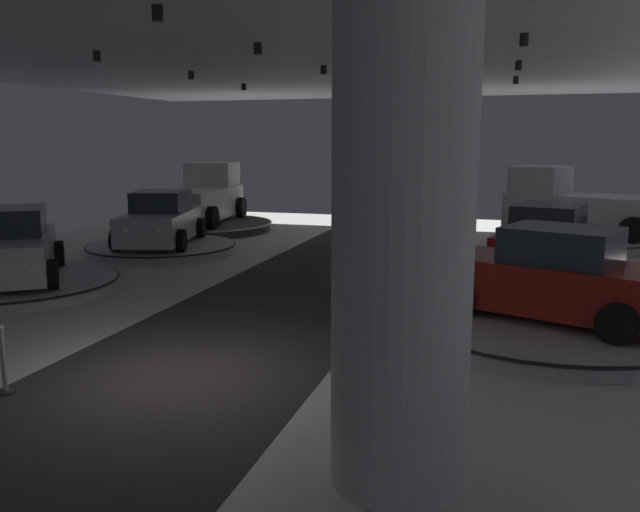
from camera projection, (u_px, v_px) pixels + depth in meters
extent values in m
cube|color=silver|center=(175.00, 378.00, 10.01)|extent=(24.00, 44.00, 0.05)
cube|color=#383330|center=(175.00, 377.00, 10.00)|extent=(4.40, 44.00, 0.01)
cylinder|color=black|center=(97.00, 56.00, 13.80)|extent=(0.16, 0.16, 0.22)
cylinder|color=black|center=(191.00, 75.00, 17.87)|extent=(0.16, 0.16, 0.22)
cylinder|color=black|center=(244.00, 87.00, 21.81)|extent=(0.16, 0.16, 0.22)
cylinder|color=black|center=(157.00, 13.00, 9.13)|extent=(0.16, 0.16, 0.22)
cylinder|color=black|center=(258.00, 49.00, 12.68)|extent=(0.16, 0.16, 0.22)
cylinder|color=black|center=(324.00, 70.00, 16.51)|extent=(0.16, 0.16, 0.22)
cylinder|color=black|center=(360.00, 83.00, 20.47)|extent=(0.16, 0.16, 0.22)
cylinder|color=black|center=(524.00, 40.00, 11.57)|extent=(0.16, 0.16, 0.22)
cylinder|color=black|center=(518.00, 65.00, 15.54)|extent=(0.16, 0.16, 0.22)
cylinder|color=black|center=(516.00, 80.00, 19.37)|extent=(0.16, 0.16, 0.22)
cylinder|color=silver|center=(403.00, 223.00, 6.53)|extent=(1.43, 1.43, 5.50)
cylinder|color=silver|center=(544.00, 276.00, 16.84)|extent=(5.46, 5.46, 0.25)
cylinder|color=black|center=(544.00, 272.00, 16.82)|extent=(5.57, 5.57, 0.05)
cube|color=red|center=(546.00, 248.00, 16.71)|extent=(2.80, 4.52, 0.90)
cube|color=#2D3842|center=(549.00, 218.00, 16.70)|extent=(1.99, 2.23, 0.70)
cylinder|color=black|center=(576.00, 272.00, 15.04)|extent=(0.38, 0.71, 0.68)
cylinder|color=black|center=(490.00, 263.00, 16.06)|extent=(0.38, 0.71, 0.68)
cylinder|color=black|center=(596.00, 253.00, 17.45)|extent=(0.38, 0.71, 0.68)
cylinder|color=black|center=(520.00, 247.00, 18.47)|extent=(0.38, 0.71, 0.68)
sphere|color=white|center=(548.00, 257.00, 14.70)|extent=(0.18, 0.18, 0.18)
sphere|color=white|center=(504.00, 253.00, 15.20)|extent=(0.18, 0.18, 0.18)
cylinder|color=#333338|center=(200.00, 226.00, 26.18)|extent=(5.65, 5.65, 0.34)
cylinder|color=white|center=(200.00, 223.00, 26.15)|extent=(5.76, 5.76, 0.05)
cube|color=silver|center=(199.00, 203.00, 26.01)|extent=(2.69, 5.51, 1.20)
cube|color=silver|center=(212.00, 175.00, 27.48)|extent=(2.08, 1.91, 1.00)
cube|color=#28333D|center=(208.00, 175.00, 26.99)|extent=(1.75, 0.28, 0.75)
cylinder|color=black|center=(188.00, 206.00, 28.07)|extent=(0.37, 0.87, 0.84)
cylinder|color=black|center=(241.00, 207.00, 27.67)|extent=(0.37, 0.87, 0.84)
cylinder|color=black|center=(152.00, 216.00, 24.47)|extent=(0.37, 0.87, 0.84)
cylinder|color=black|center=(212.00, 217.00, 24.07)|extent=(0.37, 0.87, 0.84)
cylinder|color=#B7B7BC|center=(162.00, 248.00, 21.14)|extent=(4.66, 4.66, 0.26)
cylinder|color=black|center=(162.00, 245.00, 21.12)|extent=(4.76, 4.76, 0.05)
cube|color=silver|center=(161.00, 225.00, 21.01)|extent=(2.81, 4.52, 0.90)
cube|color=#2D3842|center=(161.00, 202.00, 21.03)|extent=(1.99, 2.24, 0.70)
cylinder|color=black|center=(181.00, 240.00, 19.63)|extent=(0.39, 0.71, 0.68)
cylinder|color=black|center=(116.00, 240.00, 19.68)|extent=(0.39, 0.71, 0.68)
cylinder|color=black|center=(201.00, 228.00, 22.44)|extent=(0.39, 0.71, 0.68)
cylinder|color=black|center=(143.00, 228.00, 22.49)|extent=(0.39, 0.71, 0.68)
sphere|color=white|center=(159.00, 231.00, 18.95)|extent=(0.18, 0.18, 0.18)
sphere|color=white|center=(125.00, 230.00, 18.98)|extent=(0.18, 0.18, 0.18)
cylinder|color=#B7B7BC|center=(585.00, 239.00, 22.82)|extent=(5.70, 5.70, 0.34)
cylinder|color=black|center=(585.00, 235.00, 22.79)|extent=(5.81, 5.81, 0.05)
cube|color=silver|center=(587.00, 213.00, 22.66)|extent=(5.69, 4.09, 1.20)
cube|color=silver|center=(541.00, 180.00, 23.56)|extent=(2.33, 2.43, 1.00)
cube|color=#28333D|center=(555.00, 181.00, 23.24)|extent=(0.79, 1.63, 0.75)
cylinder|color=black|center=(521.00, 221.00, 23.03)|extent=(0.88, 0.60, 0.84)
cylinder|color=black|center=(547.00, 215.00, 24.78)|extent=(0.88, 0.60, 0.84)
cylinder|color=black|center=(633.00, 230.00, 20.64)|extent=(0.88, 0.60, 0.84)
cylinder|color=#B7B7BC|center=(13.00, 285.00, 15.66)|extent=(4.82, 4.82, 0.29)
cylinder|color=black|center=(13.00, 281.00, 15.64)|extent=(4.92, 4.92, 0.05)
cube|color=silver|center=(10.00, 254.00, 15.52)|extent=(3.89, 4.47, 0.90)
cube|color=#2D3842|center=(9.00, 222.00, 15.53)|extent=(2.37, 2.45, 0.70)
cylinder|color=black|center=(53.00, 274.00, 14.56)|extent=(0.57, 0.68, 0.68)
cylinder|color=black|center=(59.00, 253.00, 17.22)|extent=(0.57, 0.68, 0.68)
sphere|color=white|center=(24.00, 264.00, 13.74)|extent=(0.18, 0.18, 0.18)
cylinder|color=#B7B7BC|center=(548.00, 324.00, 12.31)|extent=(5.44, 5.44, 0.30)
cylinder|color=black|center=(548.00, 318.00, 12.29)|extent=(5.55, 5.55, 0.05)
cube|color=maroon|center=(550.00, 285.00, 12.17)|extent=(4.57, 3.20, 0.90)
cube|color=#2D3842|center=(561.00, 246.00, 11.95)|extent=(2.34, 2.14, 0.70)
cylinder|color=black|center=(456.00, 298.00, 12.30)|extent=(0.71, 0.45, 0.68)
cylinder|color=black|center=(498.00, 280.00, 13.86)|extent=(0.71, 0.45, 0.68)
cylinder|color=black|center=(617.00, 324.00, 10.58)|extent=(0.71, 0.45, 0.68)
sphere|color=white|center=(439.00, 270.00, 13.01)|extent=(0.18, 0.18, 0.18)
sphere|color=white|center=(461.00, 263.00, 13.78)|extent=(0.18, 0.18, 0.18)
cylinder|color=black|center=(336.00, 239.00, 21.20)|extent=(0.14, 0.14, 0.80)
cylinder|color=black|center=(341.00, 240.00, 21.09)|extent=(0.14, 0.14, 0.80)
cylinder|color=#472323|center=(338.00, 219.00, 21.03)|extent=(0.32, 0.32, 0.62)
sphere|color=tan|center=(339.00, 206.00, 20.96)|extent=(0.22, 0.22, 0.22)
cylinder|color=#333338|center=(6.00, 392.00, 9.35)|extent=(0.28, 0.28, 0.04)
cylinder|color=#B2B2B7|center=(3.00, 361.00, 9.27)|extent=(0.07, 0.07, 0.96)
sphere|color=#B2B2B7|center=(1.00, 328.00, 9.19)|extent=(0.10, 0.10, 0.10)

